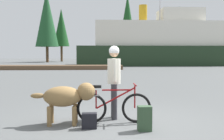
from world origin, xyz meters
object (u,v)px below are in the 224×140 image
object	(u,v)px
person_cyclist	(114,74)
handbag_pannier	(89,121)
backpack	(145,118)
sailboat_moored	(159,62)
bicycle	(114,107)
dog	(67,96)
ferry_boat	(163,45)

from	to	relation	value
person_cyclist	handbag_pannier	world-z (taller)	person_cyclist
backpack	sailboat_moored	size ratio (longest dim) A/B	0.05
bicycle	dog	size ratio (longest dim) A/B	1.19
bicycle	dog	xyz separation A→B (m)	(-1.04, -0.07, 0.26)
dog	handbag_pannier	size ratio (longest dim) A/B	4.36
handbag_pannier	sailboat_moored	xyz separation A→B (m)	(8.21, 29.21, 0.34)
dog	backpack	size ratio (longest dim) A/B	2.80
backpack	ferry_boat	bearing A→B (deg)	75.59
person_cyclist	sailboat_moored	distance (m)	29.37
bicycle	backpack	size ratio (longest dim) A/B	3.33
backpack	sailboat_moored	bearing A→B (deg)	76.50
dog	backpack	distance (m)	1.78
backpack	sailboat_moored	distance (m)	30.27
handbag_pannier	bicycle	bearing A→B (deg)	38.49
bicycle	handbag_pannier	size ratio (longest dim) A/B	5.18
bicycle	sailboat_moored	distance (m)	29.78
person_cyclist	backpack	distance (m)	1.48
bicycle	ferry_boat	bearing A→B (deg)	74.24
bicycle	handbag_pannier	bearing A→B (deg)	-141.51
person_cyclist	backpack	world-z (taller)	person_cyclist
dog	handbag_pannier	distance (m)	0.77
backpack	bicycle	bearing A→B (deg)	132.57
backpack	handbag_pannier	bearing A→B (deg)	168.74
person_cyclist	dog	size ratio (longest dim) A/B	1.24
bicycle	sailboat_moored	world-z (taller)	sailboat_moored
person_cyclist	handbag_pannier	xyz separation A→B (m)	(-0.58, -0.86, -0.92)
ferry_boat	handbag_pannier	bearing A→B (deg)	-106.48
bicycle	sailboat_moored	bearing A→B (deg)	75.08
bicycle	person_cyclist	xyz separation A→B (m)	(0.04, 0.43, 0.71)
bicycle	sailboat_moored	size ratio (longest dim) A/B	0.17
handbag_pannier	sailboat_moored	distance (m)	30.34
backpack	handbag_pannier	distance (m)	1.17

